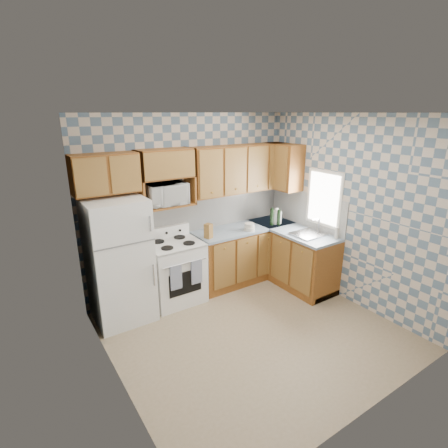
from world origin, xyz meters
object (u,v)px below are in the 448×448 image
(stove_body, at_px, (175,272))
(refrigerator, at_px, (119,261))
(microwave, at_px, (166,194))
(electric_kettle, at_px, (277,217))

(stove_body, bearing_deg, refrigerator, -178.22)
(stove_body, relative_size, microwave, 1.63)
(refrigerator, xyz_separation_m, microwave, (0.81, 0.19, 0.76))
(electric_kettle, bearing_deg, microwave, 170.93)
(refrigerator, relative_size, electric_kettle, 7.93)
(refrigerator, relative_size, microwave, 3.04)
(stove_body, height_order, microwave, microwave)
(refrigerator, relative_size, stove_body, 1.87)
(refrigerator, height_order, stove_body, refrigerator)
(stove_body, relative_size, electric_kettle, 4.25)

